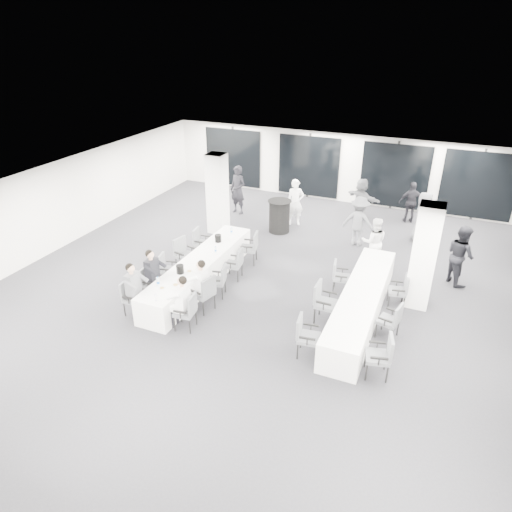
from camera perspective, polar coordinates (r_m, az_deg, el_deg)
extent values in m
cube|color=#25252A|center=(12.80, -0.10, -4.21)|extent=(14.00, 16.00, 0.02)
cube|color=silver|center=(11.60, -0.11, 7.81)|extent=(14.00, 16.00, 0.02)
cube|color=silver|center=(16.04, -23.88, 5.61)|extent=(0.02, 16.00, 2.80)
cube|color=silver|center=(19.31, 9.52, 10.88)|extent=(14.00, 0.02, 2.80)
cube|color=black|center=(19.25, 9.46, 10.69)|extent=(13.60, 0.06, 2.50)
cube|color=white|center=(15.94, -4.84, 7.74)|extent=(0.60, 0.60, 2.80)
cube|color=white|center=(12.23, 20.24, -0.07)|extent=(0.60, 0.60, 2.80)
cube|color=white|center=(13.03, -7.01, -1.90)|extent=(0.90, 5.00, 0.75)
cube|color=white|center=(11.77, 12.98, -5.85)|extent=(0.90, 5.00, 0.75)
cylinder|color=black|center=(16.18, 2.93, 4.97)|extent=(0.73, 0.73, 1.15)
cylinder|color=black|center=(15.97, 2.98, 6.88)|extent=(0.83, 0.83, 0.02)
cube|color=#4B4E52|center=(11.96, -14.97, -5.19)|extent=(0.48, 0.50, 0.08)
cube|color=#4B4E52|center=(11.93, -15.98, -3.92)|extent=(0.09, 0.45, 0.45)
cylinder|color=black|center=(12.31, -15.13, -5.51)|extent=(0.03, 0.03, 0.40)
cylinder|color=black|center=(12.05, -16.11, -6.43)|extent=(0.03, 0.03, 0.40)
cylinder|color=black|center=(12.12, -13.57, -5.86)|extent=(0.03, 0.03, 0.40)
cylinder|color=black|center=(11.85, -14.53, -6.81)|extent=(0.03, 0.03, 0.40)
cube|color=black|center=(12.04, -14.45, -3.95)|extent=(0.33, 0.07, 0.04)
cube|color=black|center=(11.70, -15.69, -5.09)|extent=(0.33, 0.07, 0.04)
cube|color=#4B4E52|center=(12.50, -12.75, -3.44)|extent=(0.48, 0.49, 0.08)
cube|color=#4B4E52|center=(12.48, -13.70, -2.26)|extent=(0.10, 0.44, 0.44)
cylinder|color=black|center=(12.85, -12.96, -3.79)|extent=(0.03, 0.03, 0.39)
cylinder|color=black|center=(12.57, -13.82, -4.62)|extent=(0.03, 0.03, 0.39)
cylinder|color=black|center=(12.67, -11.47, -4.09)|extent=(0.03, 0.03, 0.39)
cylinder|color=black|center=(12.39, -12.31, -4.94)|extent=(0.03, 0.03, 0.39)
cube|color=black|center=(12.60, -12.29, -2.29)|extent=(0.33, 0.07, 0.04)
cube|color=black|center=(12.25, -13.37, -3.31)|extent=(0.33, 0.07, 0.04)
cube|color=#4B4E52|center=(13.06, -10.77, -1.81)|extent=(0.54, 0.55, 0.08)
cube|color=#4B4E52|center=(13.01, -11.75, -0.71)|extent=(0.16, 0.45, 0.45)
cylinder|color=black|center=(13.40, -11.18, -2.24)|extent=(0.03, 0.03, 0.40)
cylinder|color=black|center=(13.08, -11.77, -3.04)|extent=(0.03, 0.03, 0.40)
cylinder|color=black|center=(13.27, -9.62, -2.39)|extent=(0.03, 0.03, 0.40)
cylinder|color=black|center=(12.95, -10.17, -3.22)|extent=(0.03, 0.03, 0.40)
cube|color=black|center=(13.18, -10.47, -0.69)|extent=(0.33, 0.11, 0.04)
cube|color=black|center=(12.78, -11.21, -1.67)|extent=(0.33, 0.11, 0.04)
cube|color=#4B4E52|center=(13.70, -8.74, 0.00)|extent=(0.59, 0.61, 0.09)
cube|color=#4B4E52|center=(13.73, -9.53, 1.34)|extent=(0.17, 0.49, 0.49)
cylinder|color=black|center=(14.09, -8.69, -0.39)|extent=(0.04, 0.04, 0.44)
cylinder|color=black|center=(13.83, -9.92, -1.04)|extent=(0.04, 0.04, 0.44)
cylinder|color=black|center=(13.82, -7.42, -0.88)|extent=(0.04, 0.04, 0.44)
cylinder|color=black|center=(13.56, -8.65, -1.55)|extent=(0.04, 0.04, 0.44)
cube|color=black|center=(13.79, -8.03, 1.08)|extent=(0.36, 0.12, 0.04)
cube|color=black|center=(13.46, -9.59, 0.28)|extent=(0.36, 0.12, 0.04)
cube|color=#4B4E52|center=(14.50, -6.66, 1.54)|extent=(0.50, 0.52, 0.08)
cube|color=#4B4E52|center=(14.47, -7.50, 2.59)|extent=(0.11, 0.45, 0.45)
cylinder|color=black|center=(14.84, -7.01, 1.11)|extent=(0.04, 0.04, 0.40)
cylinder|color=black|center=(14.52, -7.63, 0.46)|extent=(0.04, 0.04, 0.40)
cylinder|color=black|center=(14.69, -5.61, 0.91)|extent=(0.04, 0.04, 0.40)
cylinder|color=black|center=(14.37, -6.20, 0.26)|extent=(0.04, 0.04, 0.40)
cube|color=black|center=(14.63, -6.32, 2.52)|extent=(0.34, 0.07, 0.04)
cube|color=black|center=(14.23, -7.08, 1.74)|extent=(0.34, 0.07, 0.04)
cube|color=#4B4E52|center=(11.15, -8.89, -6.97)|extent=(0.52, 0.53, 0.08)
cube|color=#4B4E52|center=(10.93, -7.94, -5.99)|extent=(0.12, 0.46, 0.46)
cylinder|color=black|center=(11.07, -8.27, -8.74)|extent=(0.04, 0.04, 0.41)
cylinder|color=black|center=(11.37, -7.48, -7.63)|extent=(0.04, 0.04, 0.41)
cylinder|color=black|center=(11.22, -10.16, -8.38)|extent=(0.04, 0.04, 0.41)
cylinder|color=black|center=(11.51, -9.32, -7.29)|extent=(0.04, 0.04, 0.41)
cube|color=black|center=(10.87, -9.49, -6.93)|extent=(0.34, 0.08, 0.04)
cube|color=black|center=(11.25, -8.45, -5.58)|extent=(0.34, 0.08, 0.04)
cube|color=#4B4E52|center=(11.76, -6.69, -4.70)|extent=(0.60, 0.61, 0.08)
cube|color=#4B4E52|center=(11.48, -5.92, -3.87)|extent=(0.18, 0.49, 0.49)
cylinder|color=black|center=(11.65, -6.59, -6.56)|extent=(0.04, 0.04, 0.43)
cylinder|color=black|center=(11.90, -5.18, -5.68)|extent=(0.04, 0.04, 0.43)
cylinder|color=black|center=(11.91, -8.07, -5.85)|extent=(0.04, 0.04, 0.43)
cylinder|color=black|center=(12.15, -6.66, -5.01)|extent=(0.04, 0.04, 0.43)
cube|color=black|center=(11.51, -7.65, -4.48)|extent=(0.36, 0.13, 0.04)
cube|color=black|center=(11.83, -5.85, -3.44)|extent=(0.36, 0.13, 0.04)
cube|color=#4B4E52|center=(12.35, -4.97, -3.19)|extent=(0.55, 0.56, 0.08)
cube|color=#4B4E52|center=(12.18, -4.04, -2.20)|extent=(0.17, 0.45, 0.45)
cylinder|color=black|center=(12.27, -4.24, -4.67)|extent=(0.03, 0.03, 0.40)
cylinder|color=black|center=(12.59, -3.87, -3.75)|extent=(0.03, 0.03, 0.40)
cylinder|color=black|center=(12.35, -6.00, -4.52)|extent=(0.03, 0.03, 0.40)
cylinder|color=black|center=(12.67, -5.59, -3.62)|extent=(0.03, 0.03, 0.40)
cube|color=black|center=(12.06, -5.25, -3.08)|extent=(0.33, 0.12, 0.04)
cube|color=black|center=(12.47, -4.75, -1.98)|extent=(0.33, 0.12, 0.04)
cube|color=#4B4E52|center=(13.16, -2.85, -1.08)|extent=(0.50, 0.52, 0.08)
cube|color=#4B4E52|center=(12.97, -1.98, -0.18)|extent=(0.11, 0.45, 0.45)
cylinder|color=black|center=(13.05, -2.30, -2.51)|extent=(0.04, 0.04, 0.40)
cylinder|color=black|center=(13.38, -1.77, -1.73)|extent=(0.04, 0.04, 0.40)
cylinder|color=black|center=(13.17, -3.91, -2.27)|extent=(0.04, 0.04, 0.40)
cylinder|color=black|center=(13.49, -3.34, -1.50)|extent=(0.04, 0.04, 0.40)
cube|color=black|center=(12.88, -3.22, -0.92)|extent=(0.33, 0.08, 0.04)
cube|color=black|center=(13.28, -2.52, 0.02)|extent=(0.33, 0.08, 0.04)
cube|color=#4B4E52|center=(14.00, -0.96, 0.93)|extent=(0.59, 0.60, 0.08)
cube|color=#4B4E52|center=(13.83, -0.02, 1.92)|extent=(0.17, 0.49, 0.49)
cylinder|color=black|center=(13.89, -0.27, -0.48)|extent=(0.04, 0.04, 0.44)
cylinder|color=black|center=(14.26, 0.05, 0.29)|extent=(0.04, 0.04, 0.44)
cylinder|color=black|center=(13.97, -1.98, -0.34)|extent=(0.04, 0.04, 0.44)
cylinder|color=black|center=(14.34, -1.62, 0.43)|extent=(0.04, 0.04, 0.44)
cube|color=black|center=(13.68, -1.19, 1.13)|extent=(0.36, 0.12, 0.04)
cube|color=black|center=(14.15, -0.76, 2.05)|extent=(0.36, 0.12, 0.04)
cube|color=#4B4E52|center=(10.25, 6.63, -10.15)|extent=(0.53, 0.55, 0.08)
cube|color=#4B4E52|center=(10.11, 5.44, -8.71)|extent=(0.12, 0.48, 0.47)
cylinder|color=black|center=(10.58, 5.63, -10.43)|extent=(0.04, 0.04, 0.42)
cylinder|color=black|center=(10.26, 5.21, -11.77)|extent=(0.04, 0.04, 0.42)
cylinder|color=black|center=(10.54, 7.86, -10.74)|extent=(0.04, 0.04, 0.42)
cylinder|color=black|center=(10.22, 7.51, -12.11)|extent=(0.04, 0.04, 0.42)
cube|color=black|center=(10.35, 6.92, -8.55)|extent=(0.35, 0.09, 0.04)
cube|color=black|center=(9.94, 6.43, -10.21)|extent=(0.35, 0.09, 0.04)
cube|color=#4B4E52|center=(11.37, 8.79, -5.97)|extent=(0.51, 0.53, 0.09)
cube|color=#4B4E52|center=(11.26, 7.71, -4.45)|extent=(0.07, 0.51, 0.51)
cylinder|color=black|center=(11.74, 7.96, -6.32)|extent=(0.04, 0.04, 0.45)
cylinder|color=black|center=(11.38, 7.31, -7.44)|extent=(0.04, 0.04, 0.45)
cylinder|color=black|center=(11.65, 10.04, -6.76)|extent=(0.04, 0.04, 0.45)
cylinder|color=black|center=(11.30, 9.46, -7.91)|extent=(0.04, 0.04, 0.45)
cube|color=black|center=(11.50, 9.23, -4.50)|extent=(0.37, 0.05, 0.04)
cube|color=black|center=(11.04, 8.46, -5.87)|extent=(0.37, 0.05, 0.04)
cube|color=#4B4E52|center=(12.72, 10.63, -2.69)|extent=(0.50, 0.51, 0.08)
cube|color=#4B4E52|center=(12.61, 9.80, -1.58)|extent=(0.12, 0.44, 0.43)
cylinder|color=black|center=(13.01, 9.79, -3.08)|extent=(0.03, 0.03, 0.38)
cylinder|color=black|center=(12.68, 9.63, -3.90)|extent=(0.03, 0.03, 0.38)
cylinder|color=black|center=(12.99, 11.44, -3.26)|extent=(0.03, 0.03, 0.38)
cylinder|color=black|center=(12.67, 11.32, -4.09)|extent=(0.03, 0.03, 0.38)
cube|color=black|center=(12.85, 10.77, -1.57)|extent=(0.32, 0.09, 0.04)
cube|color=black|center=(12.44, 10.61, -2.57)|extent=(0.32, 0.09, 0.04)
cube|color=#4B4E52|center=(9.99, 14.94, -12.10)|extent=(0.58, 0.60, 0.08)
cube|color=#4B4E52|center=(9.85, 16.48, -10.89)|extent=(0.17, 0.48, 0.48)
cylinder|color=black|center=(10.01, 16.06, -14.04)|extent=(0.04, 0.04, 0.43)
cylinder|color=black|center=(10.33, 15.86, -12.54)|extent=(0.04, 0.04, 0.43)
cylinder|color=black|center=(9.96, 13.62, -13.93)|extent=(0.04, 0.04, 0.43)
cylinder|color=black|center=(10.28, 13.51, -12.42)|extent=(0.04, 0.04, 0.43)
cube|color=black|center=(9.67, 15.16, -12.24)|extent=(0.35, 0.12, 0.04)
cube|color=black|center=(10.09, 14.96, -10.39)|extent=(0.35, 0.12, 0.04)
cube|color=#4B4E52|center=(11.18, 16.19, -7.80)|extent=(0.54, 0.56, 0.08)
cube|color=#4B4E52|center=(10.99, 17.40, -7.01)|extent=(0.16, 0.45, 0.45)
cylinder|color=black|center=(11.12, 16.60, -9.59)|extent=(0.03, 0.03, 0.40)
cylinder|color=black|center=(11.43, 17.31, -8.61)|extent=(0.03, 0.03, 0.40)
cylinder|color=black|center=(11.21, 14.74, -8.97)|extent=(0.03, 0.03, 0.40)
cylinder|color=black|center=(11.52, 15.50, -8.02)|extent=(0.03, 0.03, 0.40)
cube|color=black|center=(10.90, 15.83, -7.69)|extent=(0.33, 0.11, 0.04)
cube|color=black|center=(11.29, 16.76, -6.52)|extent=(0.33, 0.11, 0.04)
cube|color=#4B4E52|center=(12.43, 17.20, -4.25)|extent=(0.52, 0.53, 0.08)
cube|color=#4B4E52|center=(12.34, 18.32, -3.30)|extent=(0.15, 0.44, 0.43)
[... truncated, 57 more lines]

